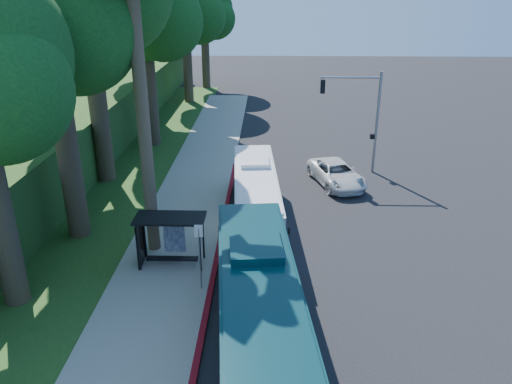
{
  "coord_description": "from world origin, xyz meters",
  "views": [
    {
      "loc": [
        -2.54,
        -23.27,
        12.38
      ],
      "look_at": [
        -3.19,
        1.0,
        2.15
      ],
      "focal_mm": 35.0,
      "sensor_mm": 36.0,
      "label": 1
    }
  ],
  "objects_px": {
    "pickup": "(337,174)",
    "teal_bus": "(260,318)",
    "bus_shelter": "(166,230)",
    "white_bus": "(256,196)"
  },
  "relations": [
    {
      "from": "white_bus",
      "to": "teal_bus",
      "type": "height_order",
      "value": "teal_bus"
    },
    {
      "from": "teal_bus",
      "to": "pickup",
      "type": "distance_m",
      "value": 17.54
    },
    {
      "from": "pickup",
      "to": "bus_shelter",
      "type": "bearing_deg",
      "value": -147.48
    },
    {
      "from": "teal_bus",
      "to": "pickup",
      "type": "bearing_deg",
      "value": 68.58
    },
    {
      "from": "bus_shelter",
      "to": "white_bus",
      "type": "bearing_deg",
      "value": 48.95
    },
    {
      "from": "pickup",
      "to": "teal_bus",
      "type": "bearing_deg",
      "value": -121.71
    },
    {
      "from": "white_bus",
      "to": "pickup",
      "type": "distance_m",
      "value": 7.8
    },
    {
      "from": "bus_shelter",
      "to": "white_bus",
      "type": "height_order",
      "value": "white_bus"
    },
    {
      "from": "teal_bus",
      "to": "pickup",
      "type": "relative_size",
      "value": 2.38
    },
    {
      "from": "teal_bus",
      "to": "pickup",
      "type": "xyz_separation_m",
      "value": [
        4.73,
        16.85,
        -1.08
      ]
    }
  ]
}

